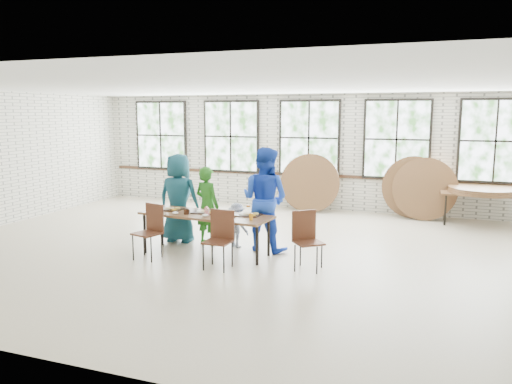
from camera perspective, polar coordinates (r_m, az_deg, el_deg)
room at (r=13.11m, az=6.09°, el=5.97°), size 12.00×12.00×12.00m
dining_table at (r=8.92m, az=-5.76°, el=-2.83°), size 2.47×1.04×0.74m
chair_near_left at (r=8.90m, az=-11.91°, el=-3.87°), size 0.51×0.50×0.95m
chair_near_right at (r=8.20m, az=-4.12°, el=-4.81°), size 0.43×0.41×0.95m
chair_spare at (r=8.16m, az=5.76°, el=-4.89°), size 0.58×0.58×0.95m
adult_teal at (r=9.86m, az=-8.82°, el=-0.68°), size 0.87×0.58×1.74m
adult_green at (r=9.60m, az=-5.59°, el=-1.57°), size 0.64×0.52×1.51m
toddler at (r=9.43m, az=-2.22°, el=-3.80°), size 0.62×0.50×0.85m
adult_blue at (r=9.13m, az=1.01°, el=-0.83°), size 1.05×0.89×1.90m
storage_table at (r=12.30m, az=24.53°, el=-0.35°), size 1.83×0.82×0.74m
tabletop_clutter at (r=8.83m, az=-5.18°, el=-2.43°), size 1.98×0.63×0.11m
round_tops_stacked at (r=12.28m, az=24.56°, el=0.20°), size 1.50×1.50×0.13m
round_tops_leaning at (r=12.61m, az=12.05°, el=0.71°), size 4.34×0.48×1.50m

